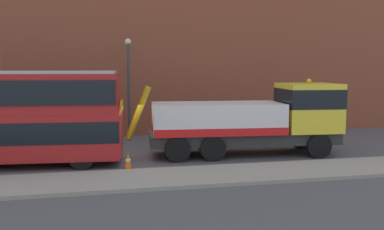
% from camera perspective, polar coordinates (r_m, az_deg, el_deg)
% --- Properties ---
extents(ground_plane, '(120.00, 120.00, 0.00)m').
position_cam_1_polar(ground_plane, '(19.87, -7.70, -5.76)').
color(ground_plane, '#4C4C51').
extents(near_kerb, '(60.00, 2.80, 0.15)m').
position_cam_1_polar(near_kerb, '(15.78, -6.55, -8.68)').
color(near_kerb, gray).
rests_on(near_kerb, ground_plane).
extents(building_facade, '(60.00, 1.50, 16.00)m').
position_cam_1_polar(building_facade, '(26.67, -9.13, 14.76)').
color(building_facade, brown).
rests_on(building_facade, ground_plane).
extents(recovery_tow_truck, '(10.22, 3.33, 3.67)m').
position_cam_1_polar(recovery_tow_truck, '(20.25, 8.42, -0.49)').
color(recovery_tow_truck, '#2D2D2D').
rests_on(recovery_tow_truck, ground_plane).
extents(traffic_cone_near_bus, '(0.36, 0.36, 0.72)m').
position_cam_1_polar(traffic_cone_near_bus, '(17.58, -8.72, -6.25)').
color(traffic_cone_near_bus, orange).
rests_on(traffic_cone_near_bus, ground_plane).
extents(street_lamp, '(0.36, 0.36, 5.83)m').
position_cam_1_polar(street_lamp, '(24.21, -8.65, 4.70)').
color(street_lamp, '#38383D').
rests_on(street_lamp, ground_plane).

